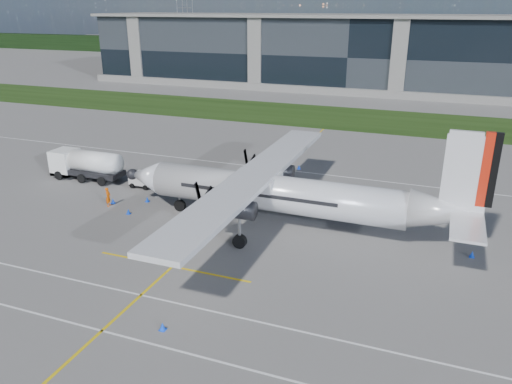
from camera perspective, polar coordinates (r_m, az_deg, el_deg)
name	(u,v)px	position (r m, az deg, el deg)	size (l,w,h in m)	color
ground	(306,126)	(77.70, 5.73, 7.51)	(400.00, 400.00, 0.00)	#64625F
grass_strip	(319,116)	(85.26, 7.19, 8.63)	(400.00, 18.00, 0.04)	#1A320D
terminal_building	(356,54)	(115.24, 11.40, 15.24)	(120.00, 20.00, 15.00)	black
tree_line	(389,52)	(174.82, 14.91, 15.17)	(400.00, 6.00, 6.00)	black
pylon_west	(185,12)	(208.52, -8.12, 19.71)	(9.00, 4.60, 30.00)	gray
yellow_taxiway_centerline	(254,193)	(49.40, -0.26, -0.06)	(0.20, 70.00, 0.01)	yellow
white_lane_line	(60,320)	(32.51, -21.52, -13.42)	(90.00, 0.15, 0.01)	white
turboprop_aircraft	(288,174)	(40.10, 3.66, 2.05)	(30.22, 31.34, 9.40)	silver
fuel_tanker_truck	(82,164)	(56.06, -19.25, 2.99)	(8.44, 2.74, 3.16)	white
baggage_tug	(142,180)	(52.03, -12.88, 1.39)	(2.59, 1.56, 1.56)	white
ground_crew_person	(108,195)	(47.77, -16.56, -0.39)	(0.83, 0.60, 2.05)	#F25907
safety_cone_fwd	(113,201)	(48.53, -16.04, -0.98)	(0.36, 0.36, 0.50)	#0E48F8
safety_cone_portwing	(162,326)	(29.91, -10.64, -14.84)	(0.36, 0.36, 0.50)	#0E48F8
safety_cone_nose_stbd	(147,199)	(48.15, -12.32, -0.81)	(0.36, 0.36, 0.50)	#0E48F8
safety_cone_stbdwing	(299,167)	(56.70, 4.92, 2.87)	(0.36, 0.36, 0.50)	#0E48F8
safety_cone_tail	(472,254)	(40.22, 23.47, -6.53)	(0.36, 0.36, 0.50)	#0E48F8
safety_cone_nose_port	(128,211)	(45.73, -14.38, -2.15)	(0.36, 0.36, 0.50)	#0E48F8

